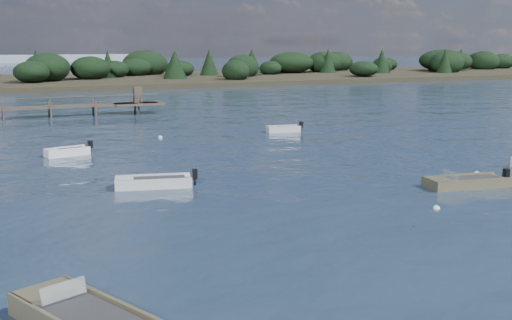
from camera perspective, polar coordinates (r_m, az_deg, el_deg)
name	(u,v)px	position (r m, az deg, el deg)	size (l,w,h in m)	color
ground	(81,104)	(78.20, -15.27, 4.78)	(400.00, 400.00, 0.00)	#172435
dinghy_mid_white_a	(466,184)	(34.33, 18.18, -2.03)	(4.65, 2.15, 1.07)	brown
tender_far_grey_b	(283,130)	(52.38, 2.45, 2.66)	(3.07, 1.44, 1.03)	#B6BBBE
tender_far_white	(67,153)	(43.23, -16.42, 0.58)	(3.15, 1.67, 1.06)	silver
dinghy_mid_grey	(153,184)	(33.00, -9.11, -2.12)	(4.24, 2.24, 1.05)	#B6BBBE
buoy_b	(436,209)	(29.47, 15.73, -4.19)	(0.32, 0.32, 0.32)	silver
buoy_d	(477,174)	(37.81, 19.03, -1.18)	(0.32, 0.32, 0.32)	silver
buoy_e	(160,138)	(49.81, -8.50, 1.98)	(0.32, 0.32, 0.32)	silver
far_headland	(185,70)	(122.57, -6.29, 7.94)	(190.00, 40.00, 5.80)	black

